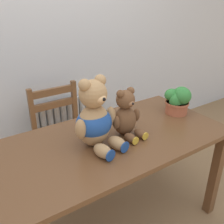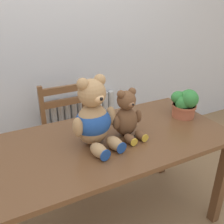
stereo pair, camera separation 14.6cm
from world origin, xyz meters
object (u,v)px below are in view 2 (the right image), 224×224
object	(u,v)px
wooden_chair_behind	(71,131)
teddy_bear_right	(127,116)
potted_plant	(185,102)
teddy_bear_left	(94,119)

from	to	relation	value
wooden_chair_behind	teddy_bear_right	xyz separation A→B (m)	(0.15, -0.71, 0.43)
wooden_chair_behind	potted_plant	xyz separation A→B (m)	(0.65, -0.67, 0.41)
teddy_bear_right	potted_plant	world-z (taller)	teddy_bear_right
teddy_bear_right	teddy_bear_left	bearing A→B (deg)	-6.60
teddy_bear_left	teddy_bear_right	bearing A→B (deg)	168.06
potted_plant	teddy_bear_left	bearing A→B (deg)	-176.42
wooden_chair_behind	teddy_bear_right	bearing A→B (deg)	101.58
teddy_bear_right	potted_plant	xyz separation A→B (m)	(0.51, 0.05, -0.02)
teddy_bear_left	potted_plant	world-z (taller)	teddy_bear_left
teddy_bear_left	teddy_bear_right	size ratio (longest dim) A/B	1.36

